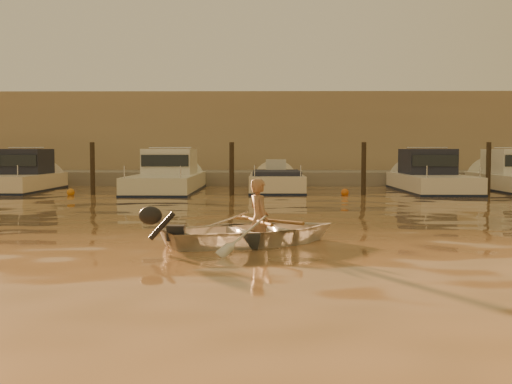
{
  "coord_description": "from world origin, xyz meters",
  "views": [
    {
      "loc": [
        1.02,
        -10.49,
        1.72
      ],
      "look_at": [
        0.84,
        4.14,
        0.75
      ],
      "focal_mm": 45.0,
      "sensor_mm": 36.0,
      "label": 1
    }
  ],
  "objects_px": {
    "moored_boat_1": "(22,176)",
    "moored_boat_3": "(276,186)",
    "dinghy": "(254,232)",
    "waterfront_building": "(246,138)",
    "person": "(259,219)",
    "moored_boat_4": "(431,176)",
    "moored_boat_2": "(168,176)"
  },
  "relations": [
    {
      "from": "person",
      "to": "moored_boat_3",
      "type": "height_order",
      "value": "person"
    },
    {
      "from": "moored_boat_2",
      "to": "waterfront_building",
      "type": "distance_m",
      "value": 11.53
    },
    {
      "from": "dinghy",
      "to": "person",
      "type": "distance_m",
      "value": 0.24
    },
    {
      "from": "moored_boat_3",
      "to": "moored_boat_4",
      "type": "distance_m",
      "value": 6.39
    },
    {
      "from": "waterfront_building",
      "to": "moored_boat_3",
      "type": "bearing_deg",
      "value": -82.06
    },
    {
      "from": "moored_boat_1",
      "to": "moored_boat_3",
      "type": "bearing_deg",
      "value": 0.0
    },
    {
      "from": "moored_boat_3",
      "to": "moored_boat_1",
      "type": "bearing_deg",
      "value": 180.0
    },
    {
      "from": "waterfront_building",
      "to": "person",
      "type": "bearing_deg",
      "value": -87.94
    },
    {
      "from": "moored_boat_3",
      "to": "waterfront_building",
      "type": "xyz_separation_m",
      "value": [
        -1.53,
        11.0,
        2.17
      ]
    },
    {
      "from": "moored_boat_2",
      "to": "moored_boat_3",
      "type": "height_order",
      "value": "moored_boat_2"
    },
    {
      "from": "dinghy",
      "to": "moored_boat_2",
      "type": "bearing_deg",
      "value": -10.4
    },
    {
      "from": "person",
      "to": "moored_boat_2",
      "type": "xyz_separation_m",
      "value": [
        -3.9,
        14.82,
        0.18
      ]
    },
    {
      "from": "moored_boat_2",
      "to": "moored_boat_4",
      "type": "bearing_deg",
      "value": 0.0
    },
    {
      "from": "dinghy",
      "to": "waterfront_building",
      "type": "height_order",
      "value": "waterfront_building"
    },
    {
      "from": "dinghy",
      "to": "person",
      "type": "relative_size",
      "value": 2.22
    },
    {
      "from": "dinghy",
      "to": "moored_boat_1",
      "type": "xyz_separation_m",
      "value": [
        -9.88,
        14.86,
        0.4
      ]
    },
    {
      "from": "moored_boat_4",
      "to": "waterfront_building",
      "type": "relative_size",
      "value": 0.16
    },
    {
      "from": "dinghy",
      "to": "moored_boat_1",
      "type": "height_order",
      "value": "moored_boat_1"
    },
    {
      "from": "moored_boat_2",
      "to": "moored_boat_3",
      "type": "distance_m",
      "value": 4.52
    },
    {
      "from": "person",
      "to": "moored_boat_4",
      "type": "xyz_separation_m",
      "value": [
        6.98,
        14.82,
        0.18
      ]
    },
    {
      "from": "moored_boat_1",
      "to": "moored_boat_4",
      "type": "distance_m",
      "value": 16.95
    },
    {
      "from": "moored_boat_2",
      "to": "waterfront_building",
      "type": "xyz_separation_m",
      "value": [
        2.97,
        11.0,
        1.77
      ]
    },
    {
      "from": "moored_boat_3",
      "to": "waterfront_building",
      "type": "relative_size",
      "value": 0.13
    },
    {
      "from": "moored_boat_2",
      "to": "waterfront_building",
      "type": "bearing_deg",
      "value": 74.89
    },
    {
      "from": "dinghy",
      "to": "moored_boat_2",
      "type": "distance_m",
      "value": 15.35
    },
    {
      "from": "dinghy",
      "to": "moored_boat_4",
      "type": "distance_m",
      "value": 16.46
    },
    {
      "from": "person",
      "to": "moored_boat_4",
      "type": "bearing_deg",
      "value": -49.99
    },
    {
      "from": "person",
      "to": "moored_boat_1",
      "type": "xyz_separation_m",
      "value": [
        -9.97,
        14.82,
        0.18
      ]
    },
    {
      "from": "dinghy",
      "to": "moored_boat_3",
      "type": "bearing_deg",
      "value": -27.45
    },
    {
      "from": "moored_boat_3",
      "to": "waterfront_building",
      "type": "distance_m",
      "value": 11.32
    },
    {
      "from": "moored_boat_1",
      "to": "moored_boat_4",
      "type": "relative_size",
      "value": 0.86
    },
    {
      "from": "dinghy",
      "to": "person",
      "type": "bearing_deg",
      "value": -90.0
    }
  ]
}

